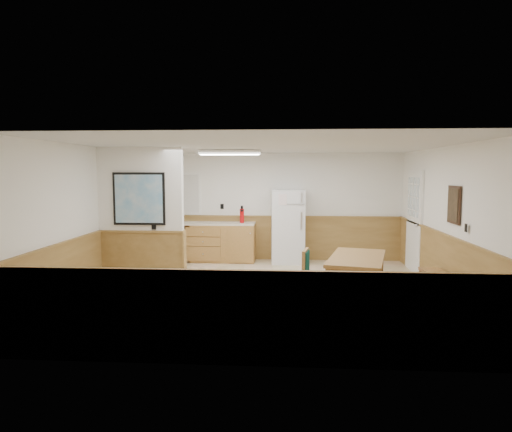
# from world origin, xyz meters

# --- Properties ---
(ground) EXTENTS (6.00, 6.00, 0.00)m
(ground) POSITION_xyz_m (0.00, 0.00, 0.00)
(ground) COLOR beige
(ground) RESTS_ON ground
(ceiling) EXTENTS (6.00, 6.00, 0.02)m
(ceiling) POSITION_xyz_m (0.00, 0.00, 2.50)
(ceiling) COLOR silver
(ceiling) RESTS_ON back_wall
(back_wall) EXTENTS (6.00, 0.02, 2.50)m
(back_wall) POSITION_xyz_m (0.00, 3.00, 1.25)
(back_wall) COLOR white
(back_wall) RESTS_ON ground
(right_wall) EXTENTS (0.02, 6.00, 2.50)m
(right_wall) POSITION_xyz_m (3.00, 0.00, 1.25)
(right_wall) COLOR white
(right_wall) RESTS_ON ground
(left_wall) EXTENTS (0.02, 6.00, 2.50)m
(left_wall) POSITION_xyz_m (-3.00, 0.00, 1.25)
(left_wall) COLOR white
(left_wall) RESTS_ON ground
(wainscot_back) EXTENTS (6.00, 0.04, 1.00)m
(wainscot_back) POSITION_xyz_m (0.00, 2.98, 0.50)
(wainscot_back) COLOR #A47F41
(wainscot_back) RESTS_ON ground
(wainscot_right) EXTENTS (0.04, 6.00, 1.00)m
(wainscot_right) POSITION_xyz_m (2.98, 0.00, 0.50)
(wainscot_right) COLOR #A47F41
(wainscot_right) RESTS_ON ground
(wainscot_left) EXTENTS (0.04, 6.00, 1.00)m
(wainscot_left) POSITION_xyz_m (-2.98, 0.00, 0.50)
(wainscot_left) COLOR #A47F41
(wainscot_left) RESTS_ON ground
(partition_wall) EXTENTS (1.50, 0.20, 2.50)m
(partition_wall) POSITION_xyz_m (-2.25, 0.19, 1.23)
(partition_wall) COLOR white
(partition_wall) RESTS_ON ground
(kitchen_counter) EXTENTS (2.20, 0.61, 1.00)m
(kitchen_counter) POSITION_xyz_m (-1.21, 2.68, 0.46)
(kitchen_counter) COLOR #AF773E
(kitchen_counter) RESTS_ON ground
(exterior_door) EXTENTS (0.07, 1.02, 2.15)m
(exterior_door) POSITION_xyz_m (2.96, 1.90, 1.05)
(exterior_door) COLOR white
(exterior_door) RESTS_ON ground
(kitchen_window) EXTENTS (0.80, 0.04, 1.00)m
(kitchen_window) POSITION_xyz_m (-2.10, 2.98, 1.55)
(kitchen_window) COLOR white
(kitchen_window) RESTS_ON back_wall
(wall_painting) EXTENTS (0.04, 0.50, 0.60)m
(wall_painting) POSITION_xyz_m (2.97, -0.30, 1.55)
(wall_painting) COLOR #311F13
(wall_painting) RESTS_ON right_wall
(fluorescent_fixture) EXTENTS (1.20, 0.30, 0.09)m
(fluorescent_fixture) POSITION_xyz_m (-0.80, 1.30, 2.45)
(fluorescent_fixture) COLOR white
(fluorescent_fixture) RESTS_ON ceiling
(refrigerator) EXTENTS (0.77, 0.74, 1.66)m
(refrigerator) POSITION_xyz_m (0.35, 2.63, 0.83)
(refrigerator) COLOR white
(refrigerator) RESTS_ON ground
(dining_table) EXTENTS (1.16, 1.74, 0.75)m
(dining_table) POSITION_xyz_m (1.43, -0.57, 0.65)
(dining_table) COLOR #A5793C
(dining_table) RESTS_ON ground
(dining_bench) EXTENTS (0.40, 1.52, 0.45)m
(dining_bench) POSITION_xyz_m (2.78, -0.58, 0.34)
(dining_bench) COLOR #A5793C
(dining_bench) RESTS_ON ground
(dining_chair) EXTENTS (0.62, 0.48, 0.85)m
(dining_chair) POSITION_xyz_m (0.71, -0.57, 0.50)
(dining_chair) COLOR #A5793C
(dining_chair) RESTS_ON ground
(fire_extinguisher) EXTENTS (0.10, 0.10, 0.39)m
(fire_extinguisher) POSITION_xyz_m (-0.70, 2.67, 1.07)
(fire_extinguisher) COLOR red
(fire_extinguisher) RESTS_ON kitchen_counter
(soap_bottle) EXTENTS (0.07, 0.07, 0.19)m
(soap_bottle) POSITION_xyz_m (-2.11, 2.65, 1.00)
(soap_bottle) COLOR #198B32
(soap_bottle) RESTS_ON kitchen_counter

